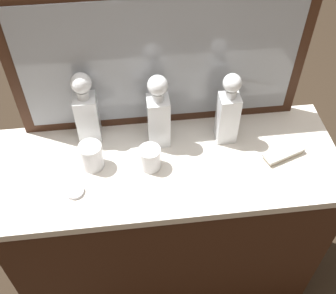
{
  "coord_description": "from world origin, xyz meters",
  "views": [
    {
      "loc": [
        -0.11,
        -0.94,
        2.0
      ],
      "look_at": [
        0.0,
        0.0,
        0.97
      ],
      "focal_mm": 44.33,
      "sensor_mm": 36.0,
      "label": 1
    }
  ],
  "objects_px": {
    "crystal_decanter_right": "(228,114)",
    "porcelain_dish": "(75,192)",
    "silver_brush_right": "(283,153)",
    "crystal_tumbler_right": "(150,159)",
    "crystal_decanter_rear": "(158,117)",
    "crystal_tumbler_center": "(92,157)",
    "crystal_decanter_far_right": "(87,113)"
  },
  "relations": [
    {
      "from": "crystal_decanter_rear",
      "to": "porcelain_dish",
      "type": "height_order",
      "value": "crystal_decanter_rear"
    },
    {
      "from": "silver_brush_right",
      "to": "crystal_tumbler_center",
      "type": "bearing_deg",
      "value": 177.06
    },
    {
      "from": "crystal_decanter_rear",
      "to": "crystal_decanter_right",
      "type": "height_order",
      "value": "crystal_decanter_rear"
    },
    {
      "from": "crystal_tumbler_right",
      "to": "crystal_tumbler_center",
      "type": "bearing_deg",
      "value": 172.21
    },
    {
      "from": "crystal_decanter_right",
      "to": "porcelain_dish",
      "type": "xyz_separation_m",
      "value": [
        -0.55,
        -0.19,
        -0.11
      ]
    },
    {
      "from": "crystal_decanter_right",
      "to": "silver_brush_right",
      "type": "relative_size",
      "value": 1.78
    },
    {
      "from": "crystal_decanter_rear",
      "to": "crystal_tumbler_right",
      "type": "height_order",
      "value": "crystal_decanter_rear"
    },
    {
      "from": "crystal_decanter_rear",
      "to": "crystal_tumbler_center",
      "type": "bearing_deg",
      "value": -159.05
    },
    {
      "from": "crystal_tumbler_right",
      "to": "crystal_decanter_right",
      "type": "bearing_deg",
      "value": 20.42
    },
    {
      "from": "crystal_decanter_right",
      "to": "porcelain_dish",
      "type": "distance_m",
      "value": 0.59
    },
    {
      "from": "silver_brush_right",
      "to": "porcelain_dish",
      "type": "height_order",
      "value": "silver_brush_right"
    },
    {
      "from": "crystal_decanter_right",
      "to": "crystal_tumbler_right",
      "type": "xyz_separation_m",
      "value": [
        -0.29,
        -0.11,
        -0.08
      ]
    },
    {
      "from": "crystal_decanter_rear",
      "to": "silver_brush_right",
      "type": "distance_m",
      "value": 0.46
    },
    {
      "from": "crystal_decanter_right",
      "to": "silver_brush_right",
      "type": "xyz_separation_m",
      "value": [
        0.19,
        -0.11,
        -0.1
      ]
    },
    {
      "from": "crystal_decanter_right",
      "to": "porcelain_dish",
      "type": "bearing_deg",
      "value": -160.64
    },
    {
      "from": "crystal_decanter_rear",
      "to": "crystal_decanter_far_right",
      "type": "bearing_deg",
      "value": 167.9
    },
    {
      "from": "crystal_decanter_right",
      "to": "crystal_tumbler_right",
      "type": "distance_m",
      "value": 0.32
    },
    {
      "from": "crystal_decanter_rear",
      "to": "crystal_decanter_right",
      "type": "bearing_deg",
      "value": -2.86
    },
    {
      "from": "crystal_decanter_far_right",
      "to": "crystal_tumbler_right",
      "type": "xyz_separation_m",
      "value": [
        0.21,
        -0.17,
        -0.08
      ]
    },
    {
      "from": "crystal_decanter_far_right",
      "to": "porcelain_dish",
      "type": "distance_m",
      "value": 0.28
    },
    {
      "from": "crystal_decanter_right",
      "to": "crystal_decanter_far_right",
      "type": "xyz_separation_m",
      "value": [
        -0.49,
        0.07,
        -0.0
      ]
    },
    {
      "from": "crystal_tumbler_right",
      "to": "porcelain_dish",
      "type": "relative_size",
      "value": 1.39
    },
    {
      "from": "silver_brush_right",
      "to": "crystal_tumbler_right",
      "type": "bearing_deg",
      "value": 179.11
    },
    {
      "from": "crystal_tumbler_center",
      "to": "silver_brush_right",
      "type": "xyz_separation_m",
      "value": [
        0.67,
        -0.03,
        -0.03
      ]
    },
    {
      "from": "crystal_tumbler_right",
      "to": "porcelain_dish",
      "type": "distance_m",
      "value": 0.27
    },
    {
      "from": "crystal_decanter_right",
      "to": "crystal_decanter_far_right",
      "type": "height_order",
      "value": "crystal_decanter_right"
    },
    {
      "from": "crystal_decanter_far_right",
      "to": "crystal_decanter_rear",
      "type": "bearing_deg",
      "value": -12.1
    },
    {
      "from": "silver_brush_right",
      "to": "crystal_decanter_right",
      "type": "bearing_deg",
      "value": 148.5
    },
    {
      "from": "crystal_decanter_rear",
      "to": "crystal_tumbler_center",
      "type": "xyz_separation_m",
      "value": [
        -0.24,
        -0.09,
        -0.07
      ]
    },
    {
      "from": "crystal_decanter_far_right",
      "to": "silver_brush_right",
      "type": "height_order",
      "value": "crystal_decanter_far_right"
    },
    {
      "from": "crystal_tumbler_center",
      "to": "porcelain_dish",
      "type": "xyz_separation_m",
      "value": [
        -0.06,
        -0.11,
        -0.04
      ]
    },
    {
      "from": "crystal_decanter_rear",
      "to": "silver_brush_right",
      "type": "xyz_separation_m",
      "value": [
        0.43,
        -0.13,
        -0.11
      ]
    }
  ]
}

